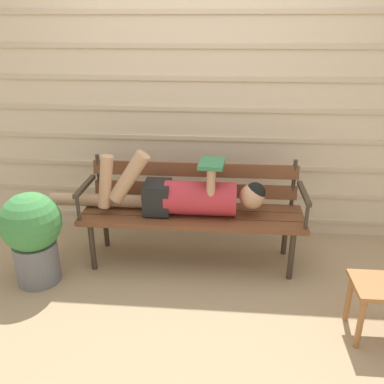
# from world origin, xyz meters

# --- Properties ---
(ground_plane) EXTENTS (12.00, 12.00, 0.00)m
(ground_plane) POSITION_xyz_m (0.00, 0.00, 0.00)
(ground_plane) COLOR tan
(house_siding) EXTENTS (5.08, 0.08, 2.25)m
(house_siding) POSITION_xyz_m (0.00, 0.67, 1.13)
(house_siding) COLOR beige
(house_siding) RESTS_ON ground
(park_bench) EXTENTS (1.72, 0.48, 0.81)m
(park_bench) POSITION_xyz_m (-0.00, 0.14, 0.47)
(park_bench) COLOR brown
(park_bench) RESTS_ON ground
(reclining_person) EXTENTS (1.70, 0.26, 0.52)m
(reclining_person) POSITION_xyz_m (-0.07, 0.07, 0.58)
(reclining_person) COLOR #B72D38
(footstool) EXTENTS (0.36, 0.30, 0.37)m
(footstool) POSITION_xyz_m (1.21, -0.68, 0.29)
(footstool) COLOR #9E6638
(footstool) RESTS_ON ground
(potted_plant) EXTENTS (0.43, 0.43, 0.71)m
(potted_plant) POSITION_xyz_m (-1.12, -0.30, 0.40)
(potted_plant) COLOR slate
(potted_plant) RESTS_ON ground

